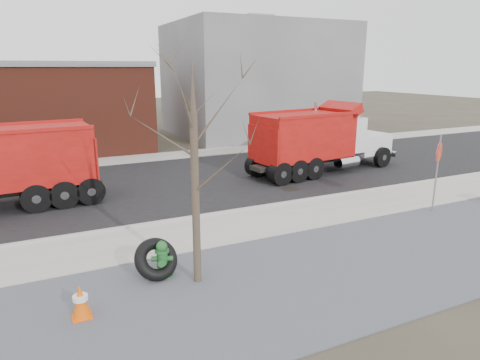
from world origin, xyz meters
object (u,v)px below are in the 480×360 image
truck_tire (156,259)px  dump_truck_red_a (319,138)px  stop_sign (438,160)px  fire_hydrant (162,260)px

truck_tire → dump_truck_red_a: 12.25m
stop_sign → truck_tire: bearing=179.1°
fire_hydrant → stop_sign: bearing=24.2°
fire_hydrant → dump_truck_red_a: bearing=57.0°
stop_sign → dump_truck_red_a: dump_truck_red_a is taller
fire_hydrant → truck_tire: bearing=-176.8°
dump_truck_red_a → stop_sign: bearing=-95.6°
dump_truck_red_a → fire_hydrant: bearing=-150.8°
fire_hydrant → truck_tire: truck_tire is taller
stop_sign → dump_truck_red_a: size_ratio=0.33×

